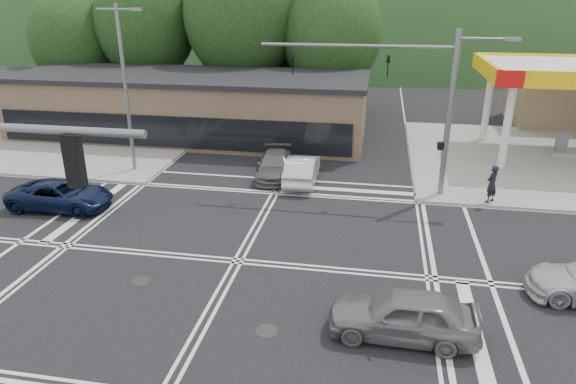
% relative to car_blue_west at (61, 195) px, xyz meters
% --- Properties ---
extents(ground, '(120.00, 120.00, 0.00)m').
position_rel_car_blue_west_xyz_m(ground, '(9.50, -3.46, -0.67)').
color(ground, black).
rests_on(ground, ground).
extents(sidewalk_ne, '(16.00, 16.00, 0.15)m').
position_rel_car_blue_west_xyz_m(sidewalk_ne, '(24.50, 11.54, -0.59)').
color(sidewalk_ne, gray).
rests_on(sidewalk_ne, ground).
extents(sidewalk_nw, '(16.00, 16.00, 0.15)m').
position_rel_car_blue_west_xyz_m(sidewalk_nw, '(-5.50, 11.54, -0.59)').
color(sidewalk_nw, gray).
rests_on(sidewalk_nw, ground).
extents(commercial_row, '(24.00, 8.00, 4.00)m').
position_rel_car_blue_west_xyz_m(commercial_row, '(1.50, 13.54, 1.33)').
color(commercial_row, brown).
rests_on(commercial_row, ground).
extents(hill_north, '(252.00, 126.00, 140.00)m').
position_rel_car_blue_west_xyz_m(hill_north, '(9.50, 86.54, -0.67)').
color(hill_north, '#213819').
rests_on(hill_north, ground).
extents(tree_n_a, '(8.00, 8.00, 11.75)m').
position_rel_car_blue_west_xyz_m(tree_n_a, '(-4.50, 20.54, 6.48)').
color(tree_n_a, '#382619').
rests_on(tree_n_a, ground).
extents(tree_n_b, '(9.00, 9.00, 12.98)m').
position_rel_car_blue_west_xyz_m(tree_n_b, '(3.50, 20.54, 7.13)').
color(tree_n_b, '#382619').
rests_on(tree_n_b, ground).
extents(tree_n_c, '(7.60, 7.60, 10.87)m').
position_rel_car_blue_west_xyz_m(tree_n_c, '(10.50, 20.54, 5.83)').
color(tree_n_c, '#382619').
rests_on(tree_n_c, ground).
extents(tree_n_d, '(6.80, 6.80, 9.76)m').
position_rel_car_blue_west_xyz_m(tree_n_d, '(-10.50, 19.54, 5.17)').
color(tree_n_d, '#382619').
rests_on(tree_n_d, ground).
extents(tree_n_e, '(8.40, 8.40, 11.98)m').
position_rel_car_blue_west_xyz_m(tree_n_e, '(7.50, 24.54, 6.48)').
color(tree_n_e, '#382619').
rests_on(tree_n_e, ground).
extents(streetlight_nw, '(2.50, 0.25, 9.00)m').
position_rel_car_blue_west_xyz_m(streetlight_nw, '(1.06, 5.54, 4.38)').
color(streetlight_nw, slate).
rests_on(streetlight_nw, ground).
extents(signal_mast_ne, '(11.65, 0.30, 8.00)m').
position_rel_car_blue_west_xyz_m(signal_mast_ne, '(16.45, 4.74, 4.41)').
color(signal_mast_ne, slate).
rests_on(signal_mast_ne, ground).
extents(car_blue_west, '(4.84, 2.33, 1.33)m').
position_rel_car_blue_west_xyz_m(car_blue_west, '(0.00, 0.00, 0.00)').
color(car_blue_west, black).
rests_on(car_blue_west, ground).
extents(car_grey_center, '(4.42, 1.86, 1.49)m').
position_rel_car_blue_west_xyz_m(car_grey_center, '(15.51, -6.97, 0.08)').
color(car_grey_center, slate).
rests_on(car_grey_center, ground).
extents(car_queue_a, '(1.61, 4.40, 1.44)m').
position_rel_car_blue_west_xyz_m(car_queue_a, '(10.60, 5.54, 0.06)').
color(car_queue_a, silver).
rests_on(car_queue_a, ground).
extents(car_queue_b, '(2.56, 5.18, 1.70)m').
position_rel_car_blue_west_xyz_m(car_queue_b, '(10.50, 13.80, 0.18)').
color(car_queue_b, silver).
rests_on(car_queue_b, ground).
extents(car_northbound, '(2.34, 4.72, 1.32)m').
position_rel_car_blue_west_xyz_m(car_northbound, '(9.00, 6.11, -0.01)').
color(car_northbound, '#555859').
rests_on(car_northbound, ground).
extents(pedestrian, '(0.78, 0.77, 1.82)m').
position_rel_car_blue_west_xyz_m(pedestrian, '(19.92, 4.04, 0.39)').
color(pedestrian, black).
rests_on(pedestrian, sidewalk_ne).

